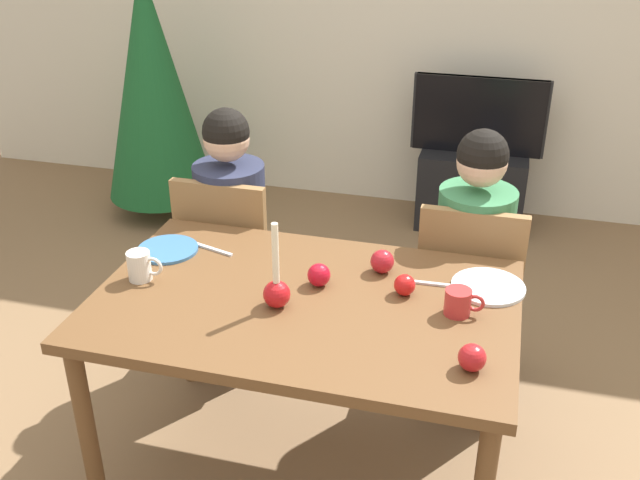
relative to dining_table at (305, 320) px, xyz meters
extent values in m
plane|color=brown|center=(0.00, 0.00, -0.67)|extent=(7.68, 7.68, 0.00)
cube|color=beige|center=(0.00, 2.60, 0.63)|extent=(6.40, 0.10, 2.60)
cube|color=brown|center=(0.00, 0.00, 0.06)|extent=(1.40, 0.90, 0.04)
cylinder|color=brown|center=(-0.64, -0.39, -0.31)|extent=(0.06, 0.06, 0.71)
cylinder|color=brown|center=(-0.64, 0.39, -0.31)|extent=(0.06, 0.06, 0.71)
cylinder|color=brown|center=(0.64, 0.39, -0.31)|extent=(0.06, 0.06, 0.71)
cube|color=olive|center=(-0.51, 0.69, -0.24)|extent=(0.40, 0.40, 0.04)
cube|color=olive|center=(-0.51, 0.51, 0.01)|extent=(0.40, 0.04, 0.45)
cylinder|color=olive|center=(-0.34, 0.86, -0.46)|extent=(0.04, 0.04, 0.41)
cylinder|color=olive|center=(-0.68, 0.86, -0.46)|extent=(0.04, 0.04, 0.41)
cylinder|color=olive|center=(-0.34, 0.52, -0.46)|extent=(0.04, 0.04, 0.41)
cylinder|color=olive|center=(-0.68, 0.52, -0.46)|extent=(0.04, 0.04, 0.41)
cube|color=olive|center=(0.51, 0.69, -0.24)|extent=(0.40, 0.40, 0.04)
cube|color=olive|center=(0.51, 0.51, 0.01)|extent=(0.40, 0.04, 0.45)
cylinder|color=olive|center=(0.68, 0.86, -0.46)|extent=(0.04, 0.04, 0.41)
cylinder|color=olive|center=(0.34, 0.86, -0.46)|extent=(0.04, 0.04, 0.41)
cylinder|color=olive|center=(0.68, 0.52, -0.46)|extent=(0.04, 0.04, 0.41)
cylinder|color=olive|center=(0.34, 0.52, -0.46)|extent=(0.04, 0.04, 0.41)
cube|color=#33384C|center=(-0.51, 0.64, -0.44)|extent=(0.28, 0.28, 0.45)
cylinder|color=#282D47|center=(-0.51, 0.64, 0.02)|extent=(0.30, 0.30, 0.48)
sphere|color=tan|center=(-0.51, 0.64, 0.38)|extent=(0.19, 0.19, 0.19)
sphere|color=black|center=(-0.51, 0.64, 0.41)|extent=(0.19, 0.19, 0.19)
cube|color=#33384C|center=(0.51, 0.64, -0.44)|extent=(0.28, 0.28, 0.45)
cylinder|color=#387A4C|center=(0.51, 0.64, 0.02)|extent=(0.30, 0.30, 0.48)
sphere|color=tan|center=(0.51, 0.64, 0.38)|extent=(0.19, 0.19, 0.19)
sphere|color=black|center=(0.51, 0.64, 0.41)|extent=(0.19, 0.19, 0.19)
cube|color=black|center=(0.42, 2.30, -0.43)|extent=(0.64, 0.40, 0.48)
cube|color=black|center=(0.42, 2.30, 0.04)|extent=(0.79, 0.04, 0.46)
cube|color=black|center=(0.42, 2.30, 0.04)|extent=(0.76, 0.05, 0.46)
cylinder|color=brown|center=(-1.53, 1.97, -0.60)|extent=(0.08, 0.08, 0.14)
cone|color=#195628|center=(-1.53, 1.97, 0.18)|extent=(0.67, 0.67, 1.42)
sphere|color=red|center=(-0.07, -0.07, 0.13)|extent=(0.09, 0.09, 0.09)
cylinder|color=#EFE5C6|center=(-0.07, -0.07, 0.28)|extent=(0.02, 0.02, 0.21)
cylinder|color=teal|center=(-0.59, 0.19, 0.09)|extent=(0.23, 0.23, 0.01)
cylinder|color=silver|center=(0.59, 0.23, 0.09)|extent=(0.25, 0.25, 0.01)
cylinder|color=silver|center=(-0.59, -0.02, 0.14)|extent=(0.08, 0.08, 0.10)
torus|color=silver|center=(-0.53, -0.02, 0.14)|extent=(0.07, 0.01, 0.07)
cylinder|color=#B72D2D|center=(0.50, 0.04, 0.13)|extent=(0.09, 0.09, 0.09)
torus|color=#B72D2D|center=(0.55, 0.04, 0.13)|extent=(0.06, 0.01, 0.06)
cube|color=silver|center=(-0.43, 0.24, 0.09)|extent=(0.18, 0.07, 0.01)
cube|color=silver|center=(0.41, 0.20, 0.09)|extent=(0.18, 0.02, 0.01)
sphere|color=#B21A1E|center=(0.56, -0.24, 0.12)|extent=(0.08, 0.08, 0.08)
sphere|color=#AC1923|center=(0.21, 0.24, 0.13)|extent=(0.08, 0.08, 0.08)
sphere|color=red|center=(0.32, 0.11, 0.12)|extent=(0.07, 0.07, 0.07)
sphere|color=red|center=(0.02, 0.10, 0.12)|extent=(0.08, 0.08, 0.08)
camera|label=1|loc=(0.58, -1.98, 1.37)|focal=40.98mm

